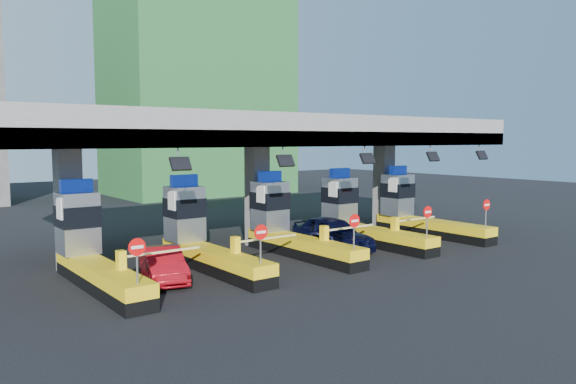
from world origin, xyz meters
TOP-DOWN VIEW (x-y plane):
  - ground at (0.00, 0.00)m, footprint 120.00×120.00m
  - toll_canopy at (0.00, 2.87)m, footprint 28.00×12.09m
  - toll_lane_far_left at (-10.00, 0.28)m, footprint 4.43×8.00m
  - toll_lane_left at (-5.00, 0.28)m, footprint 4.43×8.00m
  - toll_lane_center at (0.00, 0.28)m, footprint 4.43×8.00m
  - toll_lane_right at (5.00, 0.28)m, footprint 4.43×8.00m
  - toll_lane_far_right at (10.00, 0.28)m, footprint 4.43×8.00m
  - bg_building_scaffold at (12.00, 32.00)m, footprint 18.00×12.00m
  - van at (2.39, -0.51)m, footprint 2.34×5.29m
  - red_car at (-7.51, -1.17)m, footprint 2.55×4.46m

SIDE VIEW (x-z plane):
  - ground at x=0.00m, z-range 0.00..0.00m
  - red_car at x=-7.51m, z-range 0.00..1.39m
  - van at x=2.39m, z-range 0.00..1.77m
  - toll_lane_far_left at x=-10.00m, z-range -0.68..3.47m
  - toll_lane_left at x=-5.00m, z-range -0.68..3.47m
  - toll_lane_center at x=0.00m, z-range -0.68..3.47m
  - toll_lane_right at x=5.00m, z-range -0.68..3.47m
  - toll_lane_far_right at x=10.00m, z-range -0.68..3.47m
  - toll_canopy at x=0.00m, z-range 2.63..9.63m
  - bg_building_scaffold at x=12.00m, z-range 0.00..28.00m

